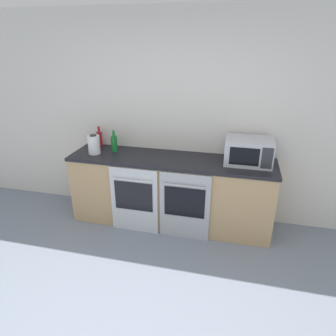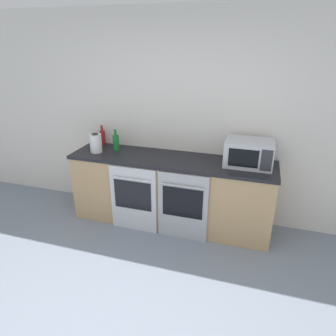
# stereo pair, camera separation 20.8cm
# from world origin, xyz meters

# --- Properties ---
(wall_back) EXTENTS (10.00, 0.06, 2.60)m
(wall_back) POSITION_xyz_m (0.00, 2.21, 1.30)
(wall_back) COLOR silver
(wall_back) RESTS_ON ground_plane
(counter_back) EXTENTS (2.52, 0.62, 0.89)m
(counter_back) POSITION_xyz_m (0.00, 1.88, 0.45)
(counter_back) COLOR tan
(counter_back) RESTS_ON ground_plane
(oven_left) EXTENTS (0.59, 0.06, 0.85)m
(oven_left) POSITION_xyz_m (-0.38, 1.56, 0.43)
(oven_left) COLOR silver
(oven_left) RESTS_ON ground_plane
(oven_right) EXTENTS (0.59, 0.06, 0.85)m
(oven_right) POSITION_xyz_m (0.24, 1.56, 0.43)
(oven_right) COLOR #A8AAAF
(oven_right) RESTS_ON ground_plane
(microwave) EXTENTS (0.53, 0.39, 0.29)m
(microwave) POSITION_xyz_m (0.91, 1.94, 1.04)
(microwave) COLOR #B7BABF
(microwave) RESTS_ON counter_back
(bottle_red) EXTENTS (0.07, 0.07, 0.27)m
(bottle_red) POSITION_xyz_m (-1.04, 2.10, 1.00)
(bottle_red) COLOR maroon
(bottle_red) RESTS_ON counter_back
(bottle_green) EXTENTS (0.08, 0.08, 0.28)m
(bottle_green) POSITION_xyz_m (-0.77, 1.96, 1.00)
(bottle_green) COLOR #19722D
(bottle_green) RESTS_ON counter_back
(kettle) EXTENTS (0.15, 0.15, 0.25)m
(kettle) POSITION_xyz_m (-0.98, 1.81, 1.01)
(kettle) COLOR white
(kettle) RESTS_ON counter_back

